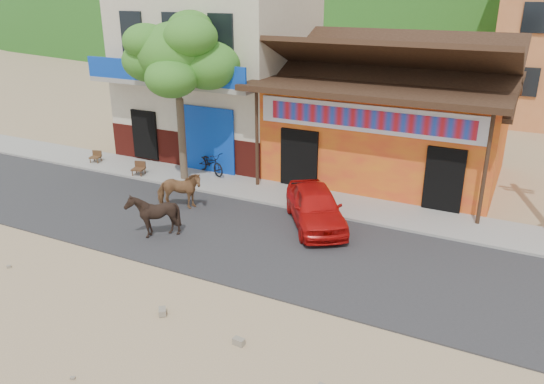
{
  "coord_description": "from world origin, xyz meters",
  "views": [
    {
      "loc": [
        6.78,
        -9.56,
        6.84
      ],
      "look_at": [
        0.5,
        3.0,
        1.4
      ],
      "focal_mm": 35.0,
      "sensor_mm": 36.0,
      "label": 1
    }
  ],
  "objects_px": {
    "cow_dark": "(153,215)",
    "cafe_chair_left": "(138,163)",
    "cow_tan": "(179,191)",
    "tree": "(179,99)",
    "red_car": "(315,206)",
    "cafe_chair_right": "(95,152)",
    "scooter": "(210,163)"
  },
  "relations": [
    {
      "from": "cafe_chair_right",
      "to": "scooter",
      "type": "bearing_deg",
      "value": -4.73
    },
    {
      "from": "red_car",
      "to": "cafe_chair_left",
      "type": "relative_size",
      "value": 3.75
    },
    {
      "from": "red_car",
      "to": "tree",
      "type": "bearing_deg",
      "value": 131.13
    },
    {
      "from": "cow_tan",
      "to": "red_car",
      "type": "relative_size",
      "value": 0.42
    },
    {
      "from": "cow_tan",
      "to": "red_car",
      "type": "xyz_separation_m",
      "value": [
        4.44,
        0.82,
        -0.03
      ]
    },
    {
      "from": "cow_dark",
      "to": "cafe_chair_left",
      "type": "height_order",
      "value": "cow_dark"
    },
    {
      "from": "red_car",
      "to": "scooter",
      "type": "distance_m",
      "value": 5.87
    },
    {
      "from": "cow_tan",
      "to": "cafe_chair_right",
      "type": "height_order",
      "value": "cow_tan"
    },
    {
      "from": "tree",
      "to": "cow_dark",
      "type": "relative_size",
      "value": 4.47
    },
    {
      "from": "cow_dark",
      "to": "cafe_chair_right",
      "type": "xyz_separation_m",
      "value": [
        -6.45,
        4.36,
        -0.17
      ]
    },
    {
      "from": "red_car",
      "to": "cafe_chair_right",
      "type": "xyz_separation_m",
      "value": [
        -10.34,
        1.52,
        -0.1
      ]
    },
    {
      "from": "tree",
      "to": "red_car",
      "type": "relative_size",
      "value": 1.7
    },
    {
      "from": "tree",
      "to": "scooter",
      "type": "bearing_deg",
      "value": 55.78
    },
    {
      "from": "red_car",
      "to": "cafe_chair_left",
      "type": "height_order",
      "value": "red_car"
    },
    {
      "from": "tree",
      "to": "cafe_chair_right",
      "type": "height_order",
      "value": "tree"
    },
    {
      "from": "tree",
      "to": "cafe_chair_left",
      "type": "relative_size",
      "value": 6.36
    },
    {
      "from": "cow_tan",
      "to": "cafe_chair_right",
      "type": "relative_size",
      "value": 1.78
    },
    {
      "from": "tree",
      "to": "cafe_chair_left",
      "type": "xyz_separation_m",
      "value": [
        -1.76,
        -0.5,
        -2.53
      ]
    },
    {
      "from": "cow_tan",
      "to": "cow_dark",
      "type": "height_order",
      "value": "cow_dark"
    },
    {
      "from": "tree",
      "to": "cow_dark",
      "type": "bearing_deg",
      "value": -64.95
    },
    {
      "from": "cafe_chair_left",
      "to": "cafe_chair_right",
      "type": "distance_m",
      "value": 2.68
    },
    {
      "from": "scooter",
      "to": "cafe_chair_left",
      "type": "relative_size",
      "value": 1.74
    },
    {
      "from": "tree",
      "to": "red_car",
      "type": "distance_m",
      "value": 6.62
    },
    {
      "from": "tree",
      "to": "red_car",
      "type": "bearing_deg",
      "value": -14.58
    },
    {
      "from": "tree",
      "to": "cafe_chair_right",
      "type": "bearing_deg",
      "value": -179.65
    },
    {
      "from": "scooter",
      "to": "cafe_chair_right",
      "type": "distance_m",
      "value": 5.08
    },
    {
      "from": "cow_dark",
      "to": "cafe_chair_left",
      "type": "relative_size",
      "value": 1.42
    },
    {
      "from": "tree",
      "to": "scooter",
      "type": "distance_m",
      "value": 2.78
    },
    {
      "from": "cafe_chair_left",
      "to": "red_car",
      "type": "bearing_deg",
      "value": -21.65
    },
    {
      "from": "tree",
      "to": "cafe_chair_left",
      "type": "height_order",
      "value": "tree"
    },
    {
      "from": "red_car",
      "to": "cow_dark",
      "type": "bearing_deg",
      "value": -178.17
    },
    {
      "from": "cow_tan",
      "to": "cafe_chair_left",
      "type": "distance_m",
      "value": 3.76
    }
  ]
}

